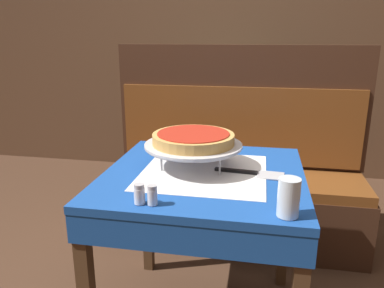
# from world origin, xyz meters

# --- Properties ---
(dining_table_front) EXTENTS (0.81, 0.81, 0.75)m
(dining_table_front) POSITION_xyz_m (0.00, 0.00, 0.66)
(dining_table_front) COLOR #194799
(dining_table_front) RESTS_ON ground_plane
(dining_table_rear) EXTENTS (0.63, 0.63, 0.74)m
(dining_table_rear) POSITION_xyz_m (-0.06, 1.66, 0.61)
(dining_table_rear) COLOR #1E6B33
(dining_table_rear) RESTS_ON ground_plane
(booth_bench) EXTENTS (1.58, 0.46, 1.23)m
(booth_bench) POSITION_xyz_m (0.08, 0.81, 0.36)
(booth_bench) COLOR #3D2316
(booth_bench) RESTS_ON ground_plane
(back_wall_panel) EXTENTS (6.00, 0.04, 2.40)m
(back_wall_panel) POSITION_xyz_m (0.00, 2.11, 1.20)
(back_wall_panel) COLOR brown
(back_wall_panel) RESTS_ON ground_plane
(pizza_pan_stand) EXTENTS (0.41, 0.41, 0.10)m
(pizza_pan_stand) POSITION_xyz_m (-0.05, 0.05, 0.84)
(pizza_pan_stand) COLOR #ADADB2
(pizza_pan_stand) RESTS_ON dining_table_front
(deep_dish_pizza) EXTENTS (0.34, 0.34, 0.05)m
(deep_dish_pizza) POSITION_xyz_m (-0.05, 0.05, 0.87)
(deep_dish_pizza) COLOR tan
(deep_dish_pizza) RESTS_ON pizza_pan_stand
(pizza_server) EXTENTS (0.28, 0.10, 0.01)m
(pizza_server) POSITION_xyz_m (0.19, 0.01, 0.75)
(pizza_server) COLOR #BCBCC1
(pizza_server) RESTS_ON dining_table_front
(water_glass_near) EXTENTS (0.07, 0.07, 0.12)m
(water_glass_near) POSITION_xyz_m (0.31, -0.34, 0.81)
(water_glass_near) COLOR silver
(water_glass_near) RESTS_ON dining_table_front
(salt_shaker) EXTENTS (0.04, 0.04, 0.07)m
(salt_shaker) POSITION_xyz_m (-0.16, -0.34, 0.78)
(salt_shaker) COLOR silver
(salt_shaker) RESTS_ON dining_table_front
(pepper_shaker) EXTENTS (0.03, 0.03, 0.07)m
(pepper_shaker) POSITION_xyz_m (-0.12, -0.34, 0.78)
(pepper_shaker) COLOR silver
(pepper_shaker) RESTS_ON dining_table_front
(condiment_caddy) EXTENTS (0.14, 0.14, 0.18)m
(condiment_caddy) POSITION_xyz_m (0.02, 1.71, 0.78)
(condiment_caddy) COLOR black
(condiment_caddy) RESTS_ON dining_table_rear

